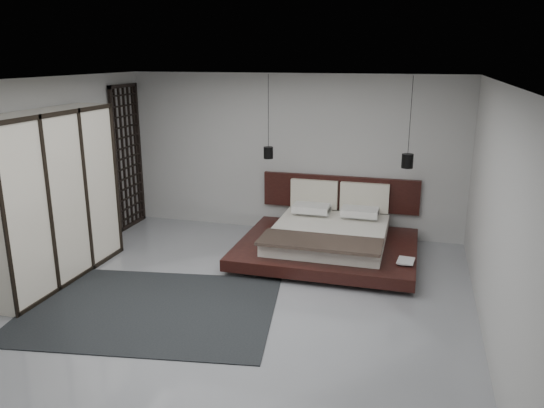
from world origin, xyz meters
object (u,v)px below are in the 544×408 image
(rug, at_px, (150,308))
(lattice_screen, at_px, (128,157))
(pendant_right, at_px, (407,161))
(bed, at_px, (329,238))
(wardrobe, at_px, (51,198))
(pendant_left, at_px, (268,152))

(rug, bearing_deg, lattice_screen, 123.14)
(pendant_right, bearing_deg, lattice_screen, 178.67)
(bed, height_order, pendant_right, pendant_right)
(pendant_right, relative_size, rug, 0.45)
(lattice_screen, relative_size, rug, 0.83)
(lattice_screen, xyz_separation_m, rug, (1.97, -3.02, -1.29))
(pendant_right, bearing_deg, wardrobe, -153.30)
(bed, distance_m, wardrobe, 4.16)
(lattice_screen, bearing_deg, pendant_right, -1.33)
(wardrobe, bearing_deg, bed, 28.45)
(lattice_screen, relative_size, pendant_right, 1.86)
(pendant_left, distance_m, pendant_right, 2.24)
(rug, bearing_deg, bed, 53.18)
(bed, height_order, pendant_left, pendant_left)
(pendant_left, relative_size, rug, 0.44)
(lattice_screen, relative_size, pendant_left, 1.90)
(bed, relative_size, rug, 0.87)
(bed, bearing_deg, lattice_screen, 171.95)
(lattice_screen, bearing_deg, pendant_left, -2.44)
(bed, distance_m, pendant_right, 1.72)
(bed, bearing_deg, pendant_left, 159.22)
(bed, xyz_separation_m, rug, (-1.85, -2.47, -0.28))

